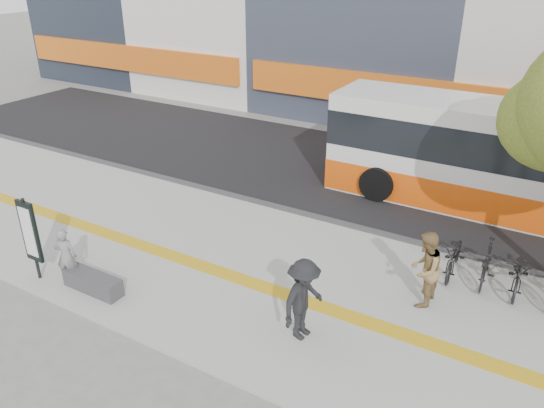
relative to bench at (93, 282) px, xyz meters
The scene contains 12 objects.
ground 2.88m from the bench, 24.78° to the left, with size 120.00×120.00×0.00m, color slate.
sidewalk 3.76m from the bench, 46.08° to the left, with size 40.00×7.00×0.08m, color gray.
tactile_strip 3.41m from the bench, 40.24° to the left, with size 40.00×0.45×0.01m, color gold.
street 10.53m from the bench, 75.70° to the left, with size 40.00×8.00×0.06m, color black.
curb 6.73m from the bench, 67.25° to the left, with size 40.00×0.25×0.14m, color #313134.
bench is the anchor object (origin of this frame).
signboard 1.94m from the bench, 169.19° to the right, with size 0.55×0.10×2.20m.
bus 12.87m from the bench, 49.24° to the left, with size 12.37×2.93×3.29m.
bicycle_row 10.23m from the bench, 30.55° to the left, with size 3.74×1.85×1.06m.
seated_woman 0.95m from the bench, behind, with size 0.53×0.35×1.46m, color black.
pedestrian_tan 7.82m from the bench, 26.76° to the left, with size 0.90×0.70×1.84m, color olive.
pedestrian_dark 5.28m from the bench, 11.90° to the left, with size 1.20×0.69×1.86m, color black.
Camera 1 is at (6.52, -8.20, 7.54)m, focal length 35.01 mm.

